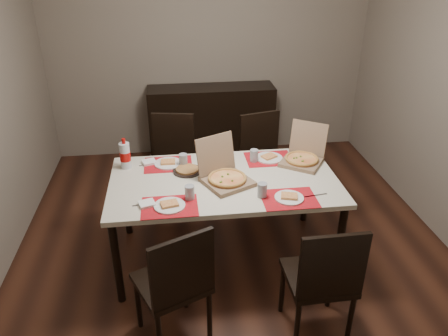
# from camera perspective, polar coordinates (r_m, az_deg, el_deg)

# --- Properties ---
(ground) EXTENTS (3.80, 4.00, 0.02)m
(ground) POSITION_cam_1_polar(r_m,az_deg,el_deg) (4.05, 1.00, -9.53)
(ground) COLOR #3F1F13
(ground) RESTS_ON ground
(room_walls) EXTENTS (3.84, 4.02, 2.62)m
(room_walls) POSITION_cam_1_polar(r_m,az_deg,el_deg) (3.72, 0.25, 16.78)
(room_walls) COLOR gray
(room_walls) RESTS_ON ground
(sideboard) EXTENTS (1.50, 0.40, 0.90)m
(sideboard) POSITION_cam_1_polar(r_m,az_deg,el_deg) (5.37, -1.64, 5.92)
(sideboard) COLOR black
(sideboard) RESTS_ON ground
(dining_table) EXTENTS (1.80, 1.00, 0.75)m
(dining_table) POSITION_cam_1_polar(r_m,az_deg,el_deg) (3.49, -0.00, -2.42)
(dining_table) COLOR beige
(dining_table) RESTS_ON ground
(chair_near_left) EXTENTS (0.56, 0.56, 0.93)m
(chair_near_left) POSITION_cam_1_polar(r_m,az_deg,el_deg) (2.87, -6.33, -14.64)
(chair_near_left) COLOR black
(chair_near_left) RESTS_ON ground
(chair_near_right) EXTENTS (0.43, 0.43, 0.93)m
(chair_near_right) POSITION_cam_1_polar(r_m,az_deg,el_deg) (2.95, 12.78, -13.82)
(chair_near_right) COLOR black
(chair_near_right) RESTS_ON ground
(chair_far_left) EXTENTS (0.49, 0.49, 0.93)m
(chair_far_left) POSITION_cam_1_polar(r_m,az_deg,el_deg) (4.39, -6.71, 1.42)
(chair_far_left) COLOR black
(chair_far_left) RESTS_ON ground
(chair_far_right) EXTENTS (0.51, 0.51, 0.93)m
(chair_far_right) POSITION_cam_1_polar(r_m,az_deg,el_deg) (4.40, 5.19, 1.59)
(chair_far_right) COLOR black
(chair_far_right) RESTS_ON ground
(setting_near_left) EXTENTS (0.46, 0.30, 0.11)m
(setting_near_left) POSITION_cam_1_polar(r_m,az_deg,el_deg) (3.15, -6.76, -4.42)
(setting_near_left) COLOR red
(setting_near_left) RESTS_ON dining_table
(setting_near_right) EXTENTS (0.52, 0.30, 0.11)m
(setting_near_right) POSITION_cam_1_polar(r_m,az_deg,el_deg) (3.23, 7.47, -3.57)
(setting_near_right) COLOR red
(setting_near_right) RESTS_ON dining_table
(setting_far_left) EXTENTS (0.45, 0.30, 0.11)m
(setting_far_left) POSITION_cam_1_polar(r_m,az_deg,el_deg) (3.70, -7.08, 0.72)
(setting_far_left) COLOR red
(setting_far_left) RESTS_ON dining_table
(setting_far_right) EXTENTS (0.45, 0.30, 0.11)m
(setting_far_right) POSITION_cam_1_polar(r_m,az_deg,el_deg) (3.78, 5.36, 1.40)
(setting_far_right) COLOR red
(setting_far_right) RESTS_ON dining_table
(napkin_loose) EXTENTS (0.16, 0.16, 0.02)m
(napkin_loose) POSITION_cam_1_polar(r_m,az_deg,el_deg) (3.44, 2.08, -1.52)
(napkin_loose) COLOR white
(napkin_loose) RESTS_ON dining_table
(pizza_box_center) EXTENTS (0.46, 0.48, 0.34)m
(pizza_box_center) POSITION_cam_1_polar(r_m,az_deg,el_deg) (3.40, 0.13, -1.00)
(pizza_box_center) COLOR #7E6248
(pizza_box_center) RESTS_ON dining_table
(pizza_box_right) EXTENTS (0.45, 0.46, 0.32)m
(pizza_box_right) POSITION_cam_1_polar(r_m,az_deg,el_deg) (3.77, 10.26, 1.49)
(pizza_box_right) COLOR #7E6248
(pizza_box_right) RESTS_ON dining_table
(faina_plate) EXTENTS (0.24, 0.24, 0.03)m
(faina_plate) POSITION_cam_1_polar(r_m,az_deg,el_deg) (3.58, -4.82, -0.29)
(faina_plate) COLOR black
(faina_plate) RESTS_ON dining_table
(dip_bowl) EXTENTS (0.14, 0.14, 0.03)m
(dip_bowl) POSITION_cam_1_polar(r_m,az_deg,el_deg) (3.66, 0.34, 0.53)
(dip_bowl) COLOR white
(dip_bowl) RESTS_ON dining_table
(soda_bottle) EXTENTS (0.09, 0.09, 0.26)m
(soda_bottle) POSITION_cam_1_polar(r_m,az_deg,el_deg) (3.68, -12.78, 1.59)
(soda_bottle) COLOR silver
(soda_bottle) RESTS_ON dining_table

